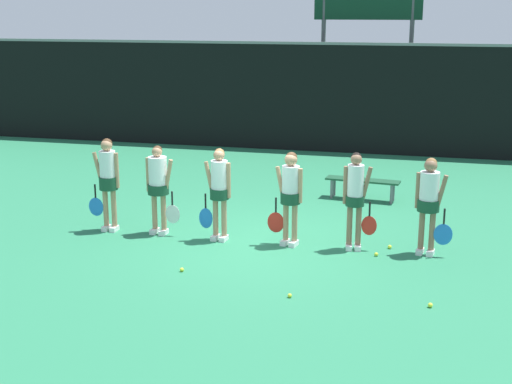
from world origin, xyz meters
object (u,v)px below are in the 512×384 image
tennis_ball_3 (430,305)px  player_2 (219,187)px  player_5 (429,198)px  tennis_ball_0 (290,296)px  player_1 (158,182)px  bench_courtside (363,182)px  tennis_ball_4 (390,247)px  player_0 (108,176)px  tennis_ball_2 (376,254)px  scoreboard (368,15)px  player_3 (290,190)px  player_4 (355,193)px  tennis_ball_1 (182,270)px

tennis_ball_3 → player_2: bearing=149.9°
player_5 → tennis_ball_0: (-1.93, -2.49, -0.99)m
player_1 → player_5: player_5 is taller
player_2 → player_5: 3.75m
bench_courtside → tennis_ball_4: (0.84, -3.28, -0.37)m
player_0 → tennis_ball_2: (5.14, -0.26, -1.04)m
player_0 → player_5: (5.98, 0.07, -0.05)m
player_0 → tennis_ball_0: bearing=-31.8°
scoreboard → player_2: bearing=-98.2°
player_3 → player_5: size_ratio=1.00×
bench_courtside → player_0: size_ratio=0.93×
tennis_ball_2 → player_4: bearing=146.1°
bench_courtside → player_5: player_5 is taller
player_2 → tennis_ball_2: bearing=0.8°
bench_courtside → tennis_ball_2: 3.82m
player_4 → tennis_ball_4: bearing=7.9°
bench_courtside → player_0: bearing=-135.9°
bench_courtside → player_4: size_ratio=0.96×
tennis_ball_2 → bench_courtside: bearing=99.6°
player_3 → player_5: same height
scoreboard → player_3: 11.18m
player_0 → tennis_ball_3: 6.58m
bench_courtside → tennis_ball_4: 3.41m
player_5 → player_2: bearing=-167.9°
player_1 → tennis_ball_4: bearing=7.4°
tennis_ball_3 → tennis_ball_4: bearing=106.6°
player_2 → player_3: size_ratio=1.00×
player_4 → player_5: size_ratio=1.02×
tennis_ball_2 → tennis_ball_3: (0.94, -2.03, 0.00)m
bench_courtside → player_5: (1.47, -3.42, 0.62)m
player_5 → tennis_ball_3: player_5 is taller
tennis_ball_2 → tennis_ball_0: bearing=-116.8°
player_2 → player_5: player_2 is taller
player_5 → tennis_ball_1: bearing=-144.0°
tennis_ball_4 → tennis_ball_1: bearing=-148.2°
player_4 → tennis_ball_0: (-0.67, -2.45, -1.00)m
player_0 → player_4: size_ratio=1.03×
bench_courtside → player_2: size_ratio=0.97×
scoreboard → tennis_ball_1: 13.27m
player_2 → tennis_ball_2: 3.08m
player_3 → tennis_ball_3: 3.54m
scoreboard → tennis_ball_0: bearing=-88.9°
player_5 → tennis_ball_2: (-0.83, -0.33, -0.99)m
player_1 → player_4: (3.70, -0.01, 0.02)m
bench_courtside → tennis_ball_1: size_ratio=24.77×
player_4 → tennis_ball_3: (1.37, -2.31, -1.00)m
player_5 → tennis_ball_4: player_5 is taller
player_3 → tennis_ball_2: 1.89m
bench_courtside → player_0: 5.74m
scoreboard → bench_courtside: scoreboard is taller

